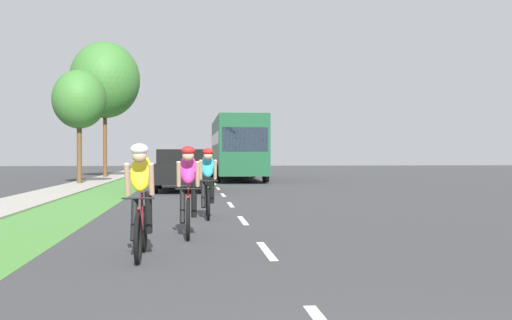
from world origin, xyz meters
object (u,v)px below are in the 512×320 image
object	(u,v)px
cyclist_distant	(208,182)
street_tree_near	(79,100)
street_tree_far	(105,80)
cyclist_trailing	(188,190)
pickup_black	(181,170)
suv_blue	(219,161)
cyclist_lead	(141,199)
bus_dark_green	(237,145)

from	to	relation	value
cyclist_distant	street_tree_near	xyz separation A→B (m)	(-5.81, 16.99, 3.30)
cyclist_distant	street_tree_far	xyz separation A→B (m)	(-5.79, 25.85, 5.32)
cyclist_trailing	pickup_black	xyz separation A→B (m)	(-0.36, 13.96, 0.02)
cyclist_trailing	suv_blue	xyz separation A→B (m)	(2.34, 41.51, 0.14)
cyclist_trailing	suv_blue	world-z (taller)	suv_blue
cyclist_distant	suv_blue	xyz separation A→B (m)	(1.92, 38.37, 0.14)
cyclist_lead	cyclist_distant	xyz separation A→B (m)	(1.06, 5.34, 0.00)
cyclist_distant	suv_blue	size ratio (longest dim) A/B	0.37
suv_blue	pickup_black	bearing A→B (deg)	-95.59
bus_dark_green	suv_blue	xyz separation A→B (m)	(-0.29, 16.51, -1.03)
suv_blue	bus_dark_green	bearing A→B (deg)	-88.98
cyclist_trailing	street_tree_near	distance (m)	21.10
pickup_black	cyclist_distant	bearing A→B (deg)	-85.90
cyclist_distant	street_tree_near	size ratio (longest dim) A/B	0.31
cyclist_lead	suv_blue	bearing A→B (deg)	86.10
cyclist_trailing	cyclist_distant	xyz separation A→B (m)	(0.42, 3.14, 0.00)
cyclist_lead	pickup_black	bearing A→B (deg)	89.00
bus_dark_green	cyclist_trailing	bearing A→B (deg)	-96.01
bus_dark_green	street_tree_near	distance (m)	9.62
cyclist_lead	street_tree_near	world-z (taller)	street_tree_near
cyclist_distant	bus_dark_green	size ratio (longest dim) A/B	0.15
pickup_black	cyclist_trailing	bearing A→B (deg)	-88.54
bus_dark_green	suv_blue	distance (m)	16.55
cyclist_lead	street_tree_far	xyz separation A→B (m)	(-4.73, 31.19, 5.32)
suv_blue	street_tree_far	size ratio (longest dim) A/B	0.55
suv_blue	street_tree_far	world-z (taller)	street_tree_far
bus_dark_green	street_tree_far	world-z (taller)	street_tree_far
cyclist_trailing	bus_dark_green	distance (m)	25.16
street_tree_far	pickup_black	bearing A→B (deg)	-71.54
suv_blue	street_tree_far	distance (m)	15.59
cyclist_distant	street_tree_far	bearing A→B (deg)	102.63
cyclist_lead	suv_blue	xyz separation A→B (m)	(2.98, 43.71, 0.14)
suv_blue	cyclist_lead	bearing A→B (deg)	-93.90
cyclist_lead	pickup_black	world-z (taller)	pickup_black
cyclist_trailing	pickup_black	size ratio (longest dim) A/B	0.34
cyclist_trailing	street_tree_far	bearing A→B (deg)	100.50
pickup_black	bus_dark_green	distance (m)	11.49
pickup_black	cyclist_lead	bearing A→B (deg)	-91.00
cyclist_distant	street_tree_far	size ratio (longest dim) A/B	0.20
bus_dark_green	cyclist_distant	bearing A→B (deg)	-95.78
cyclist_lead	cyclist_trailing	distance (m)	2.29
cyclist_trailing	cyclist_distant	bearing A→B (deg)	82.40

